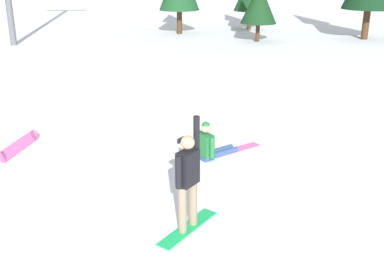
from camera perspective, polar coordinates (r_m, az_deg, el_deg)
The scene contains 4 objects.
ground_plane at distance 8.56m, azimuth -21.00°, elevation -13.30°, with size 800.00×800.00×0.00m, color white.
snowboarder_foreground at distance 7.96m, azimuth -0.53°, elevation -6.38°, with size 1.20×1.28×2.05m.
snowboarder_midground at distance 11.16m, azimuth 2.44°, elevation -2.10°, with size 1.76×1.18×0.95m.
loose_snowboard_near_right at distance 12.43m, azimuth -20.64°, elevation -2.01°, with size 0.68×1.77×0.27m.
Camera 1 is at (2.12, -6.97, 4.50)m, focal length 43.00 mm.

